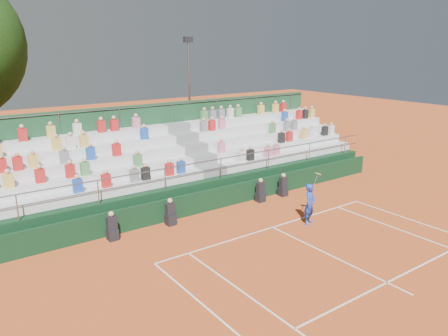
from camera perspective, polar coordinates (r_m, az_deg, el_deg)
ground at (r=18.58m, az=6.36°, el=-7.71°), size 90.00×90.00×0.00m
courtside_wall at (r=20.71m, az=0.48°, el=-3.65°), size 20.00×0.15×1.00m
line_officials at (r=19.77m, az=-1.35°, el=-4.67°), size 9.46×0.40×1.19m
grandstand at (r=23.11m, az=-4.27°, el=-0.16°), size 20.00×5.20×4.40m
tennis_player at (r=18.89m, az=11.14°, el=-4.61°), size 0.91×0.64×2.22m
floodlight_mast at (r=29.02m, az=-4.56°, el=10.20°), size 0.60×0.25×7.95m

